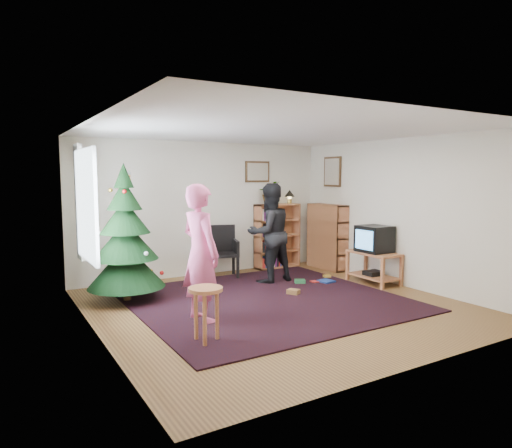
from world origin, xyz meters
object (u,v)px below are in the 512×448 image
person_standing (200,253)px  armchair (221,249)px  picture_back (257,172)px  bookshelf_right (327,236)px  picture_right (332,172)px  potted_plant (269,193)px  stool (206,300)px  table_lamp (290,194)px  tv_stand (374,265)px  person_by_chair (269,233)px  christmas_tree (126,244)px  crt_tv (374,239)px  bookshelf_back (277,235)px

person_standing → armchair: bearing=-42.1°
picture_back → bookshelf_right: bearing=-32.4°
picture_right → potted_plant: bearing=152.5°
picture_right → stool: size_ratio=0.95×
bookshelf_right → table_lamp: size_ratio=4.61×
tv_stand → person_by_chair: (-1.53, 0.99, 0.54)m
stool → person_standing: bearing=70.1°
christmas_tree → armchair: 2.17m
tv_stand → armchair: bearing=137.7°
crt_tv → table_lamp: (-0.37, 2.04, 0.71)m
bookshelf_back → tv_stand: size_ratio=1.44×
tv_stand → table_lamp: table_lamp is taller
table_lamp → person_standing: bearing=-141.6°
picture_right → bookshelf_back: size_ratio=0.46×
christmas_tree → person_standing: size_ratio=1.16×
picture_back → table_lamp: 0.84m
picture_right → person_by_chair: picture_right is taller
bookshelf_back → table_lamp: (0.30, 0.00, 0.83)m
bookshelf_back → person_standing: (-2.77, -2.44, 0.22)m
crt_tv → stool: bearing=-162.9°
tv_stand → potted_plant: potted_plant is taller
christmas_tree → crt_tv: (4.02, -1.03, -0.08)m
crt_tv → person_by_chair: size_ratio=0.30×
armchair → person_by_chair: bearing=-41.4°
person_standing → christmas_tree: bearing=11.6°
picture_back → table_lamp: (0.69, -0.14, -0.46)m
bookshelf_back → tv_stand: (0.68, -2.04, -0.34)m
tv_stand → potted_plant: 2.52m
picture_back → potted_plant: size_ratio=1.20×
christmas_tree → tv_stand: christmas_tree is taller
picture_right → bookshelf_back: picture_right is taller
picture_back → crt_tv: (1.07, -2.17, -1.17)m
bookshelf_back → person_by_chair: person_by_chair is taller
person_by_chair → tv_stand: bearing=145.5°
christmas_tree → bookshelf_right: size_ratio=1.58×
picture_right → person_by_chair: size_ratio=0.35×
bookshelf_right → table_lamp: table_lamp is taller
picture_back → table_lamp: size_ratio=1.95×
stool → potted_plant: 4.39m
tv_stand → christmas_tree: bearing=165.7°
stool → table_lamp: size_ratio=2.25×
person_standing → tv_stand: bearing=-93.7°
tv_stand → stool: bearing=-162.9°
bookshelf_back → table_lamp: table_lamp is taller
crt_tv → person_by_chair: (-1.53, 0.99, 0.09)m
picture_right → bookshelf_right: bearing=-167.7°
tv_stand → crt_tv: 0.45m
christmas_tree → stool: 2.23m
stool → potted_plant: size_ratio=1.39×
picture_back → crt_tv: size_ratio=1.05×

